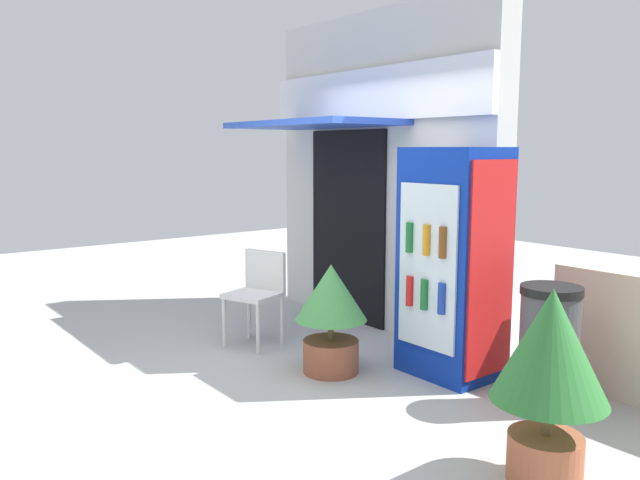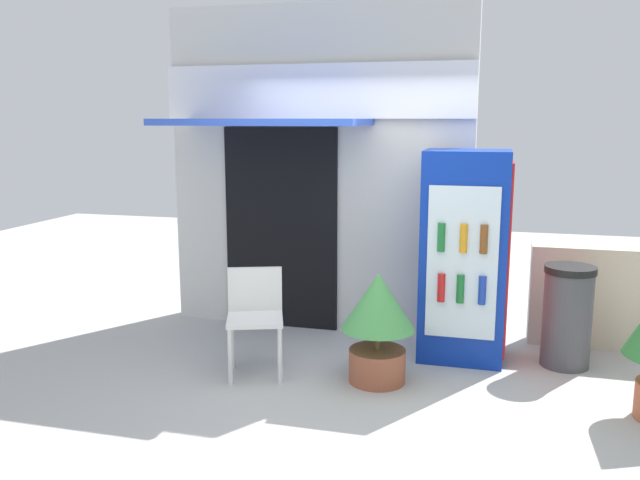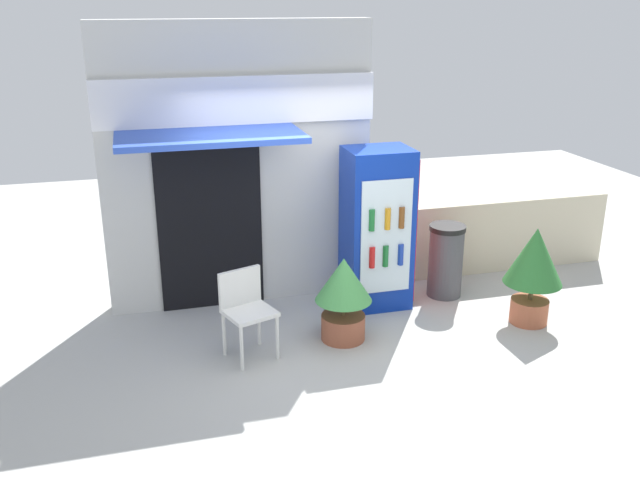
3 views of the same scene
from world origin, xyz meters
The scene contains 8 objects.
ground centered at (0.00, 0.00, 0.00)m, with size 16.00×16.00×0.00m, color #B2B2AD.
storefront_building centered at (-0.64, 1.56, 1.63)m, with size 3.02×1.24×3.19m.
drink_cooler centered at (0.85, 1.01, 0.92)m, with size 0.75×0.65×1.85m.
plastic_chair centered at (-0.80, 0.20, 0.53)m, with size 0.57×0.55×0.88m.
potted_plant_near_shop centered at (0.22, 0.25, 0.53)m, with size 0.59×0.59×0.91m.
potted_plant_curbside centered at (2.32, 0.09, 0.68)m, with size 0.63×0.63×1.10m.
trash_bin centered at (1.73, 1.02, 0.44)m, with size 0.43×0.43×0.88m.
stone_boundary_wall centered at (2.86, 1.61, 0.47)m, with size 2.82×0.20×0.94m, color beige.
Camera 3 is at (-1.72, -5.94, 3.40)m, focal length 38.57 mm.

